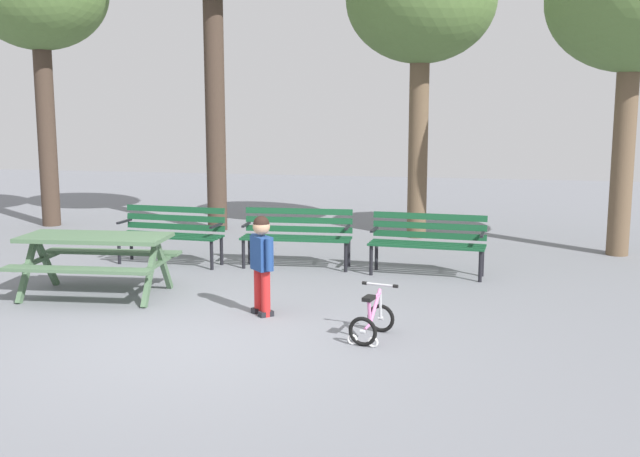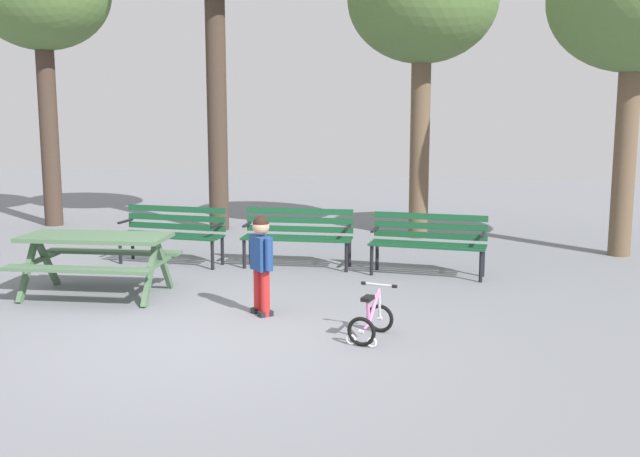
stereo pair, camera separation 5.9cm
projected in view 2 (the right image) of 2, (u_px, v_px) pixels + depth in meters
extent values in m
plane|color=slate|center=(196.00, 339.00, 7.71)|extent=(36.00, 36.00, 0.00)
cube|color=#4C6B4C|center=(95.00, 237.00, 9.38)|extent=(1.86, 0.91, 0.05)
cube|color=#4C6B4C|center=(77.00, 270.00, 8.89)|extent=(1.81, 0.39, 0.04)
cube|color=#4C6B4C|center=(114.00, 252.00, 9.96)|extent=(1.81, 0.39, 0.04)
cube|color=#4C6B4C|center=(28.00, 270.00, 9.29)|extent=(0.11, 0.57, 0.76)
cube|color=#4C6B4C|center=(47.00, 262.00, 9.78)|extent=(0.11, 0.57, 0.76)
cube|color=#4C6B4C|center=(37.00, 261.00, 9.53)|extent=(0.17, 1.10, 0.04)
cube|color=#4C6B4C|center=(150.00, 274.00, 9.10)|extent=(0.11, 0.57, 0.76)
cube|color=#4C6B4C|center=(164.00, 265.00, 9.59)|extent=(0.11, 0.57, 0.76)
cube|color=#4C6B4C|center=(157.00, 264.00, 9.33)|extent=(0.17, 1.10, 0.04)
cube|color=#144728|center=(176.00, 234.00, 11.43)|extent=(1.60, 0.18, 0.03)
cube|color=#144728|center=(172.00, 235.00, 11.32)|extent=(1.60, 0.18, 0.03)
cube|color=#144728|center=(168.00, 236.00, 11.20)|extent=(1.60, 0.18, 0.03)
cube|color=#144728|center=(164.00, 237.00, 11.09)|extent=(1.60, 0.18, 0.03)
cube|color=#144728|center=(177.00, 227.00, 11.45)|extent=(1.60, 0.15, 0.09)
cube|color=#144728|center=(176.00, 218.00, 11.43)|extent=(1.60, 0.15, 0.09)
cube|color=#144728|center=(176.00, 209.00, 11.41)|extent=(1.60, 0.15, 0.09)
cylinder|color=black|center=(212.00, 255.00, 10.94)|extent=(0.05, 0.05, 0.44)
cylinder|color=black|center=(222.00, 250.00, 11.28)|extent=(0.05, 0.05, 0.44)
cube|color=black|center=(217.00, 226.00, 11.04)|extent=(0.07, 0.40, 0.03)
cylinder|color=black|center=(120.00, 249.00, 11.35)|extent=(0.05, 0.05, 0.44)
cylinder|color=black|center=(133.00, 245.00, 11.69)|extent=(0.05, 0.05, 0.44)
cube|color=black|center=(125.00, 221.00, 11.46)|extent=(0.07, 0.40, 0.03)
cube|color=#144728|center=(299.00, 236.00, 11.20)|extent=(1.60, 0.15, 0.03)
cube|color=#144728|center=(298.00, 238.00, 11.09)|extent=(1.60, 0.15, 0.03)
cube|color=#144728|center=(296.00, 239.00, 10.97)|extent=(1.60, 0.15, 0.03)
cube|color=#144728|center=(294.00, 240.00, 10.85)|extent=(1.60, 0.15, 0.03)
cube|color=#144728|center=(300.00, 229.00, 11.23)|extent=(1.60, 0.12, 0.09)
cube|color=#144728|center=(300.00, 220.00, 11.20)|extent=(1.60, 0.12, 0.09)
cube|color=#144728|center=(300.00, 211.00, 11.18)|extent=(1.60, 0.12, 0.09)
cylinder|color=black|center=(346.00, 257.00, 10.79)|extent=(0.05, 0.05, 0.44)
cylinder|color=black|center=(349.00, 252.00, 11.14)|extent=(0.05, 0.05, 0.44)
cube|color=black|center=(348.00, 227.00, 10.90)|extent=(0.06, 0.40, 0.03)
cylinder|color=black|center=(244.00, 254.00, 11.03)|extent=(0.05, 0.05, 0.44)
cylinder|color=black|center=(250.00, 249.00, 11.38)|extent=(0.05, 0.05, 0.44)
cube|color=black|center=(247.00, 225.00, 11.14)|extent=(0.06, 0.40, 0.03)
cube|color=#144728|center=(429.00, 243.00, 10.66)|extent=(1.60, 0.19, 0.03)
cube|color=#144728|center=(428.00, 244.00, 10.54)|extent=(1.60, 0.19, 0.03)
cube|color=#144728|center=(427.00, 246.00, 10.43)|extent=(1.60, 0.19, 0.03)
cube|color=#144728|center=(425.00, 247.00, 10.32)|extent=(1.60, 0.19, 0.03)
cube|color=#144728|center=(430.00, 235.00, 10.68)|extent=(1.60, 0.16, 0.09)
cube|color=#144728|center=(430.00, 226.00, 10.66)|extent=(1.60, 0.16, 0.09)
cube|color=#144728|center=(430.00, 217.00, 10.64)|extent=(1.60, 0.16, 0.09)
cylinder|color=black|center=(481.00, 266.00, 10.16)|extent=(0.05, 0.05, 0.44)
cylinder|color=black|center=(483.00, 261.00, 10.50)|extent=(0.05, 0.05, 0.44)
cube|color=black|center=(483.00, 235.00, 10.27)|extent=(0.07, 0.40, 0.03)
cylinder|color=black|center=(372.00, 260.00, 10.58)|extent=(0.05, 0.05, 0.44)
cylinder|color=black|center=(377.00, 255.00, 10.92)|extent=(0.05, 0.05, 0.44)
cube|color=black|center=(375.00, 230.00, 10.69)|extent=(0.07, 0.40, 0.03)
cylinder|color=red|center=(265.00, 294.00, 8.51)|extent=(0.10, 0.10, 0.52)
cube|color=black|center=(266.00, 314.00, 8.55)|extent=(0.18, 0.18, 0.06)
cylinder|color=red|center=(258.00, 291.00, 8.66)|extent=(0.10, 0.10, 0.52)
cube|color=black|center=(258.00, 310.00, 8.70)|extent=(0.18, 0.18, 0.06)
cube|color=navy|center=(261.00, 253.00, 8.51)|extent=(0.30, 0.31, 0.38)
sphere|color=tan|center=(261.00, 226.00, 8.46)|extent=(0.19, 0.19, 0.19)
sphere|color=black|center=(261.00, 224.00, 8.46)|extent=(0.18, 0.18, 0.18)
cylinder|color=navy|center=(268.00, 255.00, 8.36)|extent=(0.08, 0.08, 0.36)
cylinder|color=navy|center=(254.00, 249.00, 8.66)|extent=(0.08, 0.08, 0.36)
torus|color=black|center=(380.00, 318.00, 7.93)|extent=(0.30, 0.10, 0.30)
cylinder|color=silver|center=(380.00, 318.00, 7.93)|extent=(0.06, 0.05, 0.04)
torus|color=black|center=(361.00, 332.00, 7.47)|extent=(0.30, 0.10, 0.30)
cylinder|color=silver|center=(361.00, 332.00, 7.47)|extent=(0.06, 0.05, 0.04)
torus|color=white|center=(351.00, 339.00, 7.53)|extent=(0.11, 0.05, 0.11)
torus|color=white|center=(372.00, 342.00, 7.44)|extent=(0.11, 0.05, 0.11)
cylinder|color=pink|center=(374.00, 307.00, 7.75)|extent=(0.10, 0.31, 0.32)
cylinder|color=pink|center=(368.00, 312.00, 7.61)|extent=(0.05, 0.08, 0.27)
cylinder|color=pink|center=(365.00, 328.00, 7.56)|extent=(0.07, 0.20, 0.05)
cylinder|color=silver|center=(379.00, 304.00, 7.89)|extent=(0.05, 0.08, 0.32)
cylinder|color=pink|center=(373.00, 298.00, 7.71)|extent=(0.10, 0.32, 0.05)
cube|color=black|center=(368.00, 298.00, 7.56)|extent=(0.13, 0.19, 0.04)
cylinder|color=silver|center=(379.00, 285.00, 7.84)|extent=(0.34, 0.10, 0.02)
cylinder|color=black|center=(364.00, 283.00, 7.91)|extent=(0.06, 0.05, 0.04)
cylinder|color=black|center=(395.00, 286.00, 7.77)|extent=(0.06, 0.05, 0.04)
cylinder|color=#423328|center=(49.00, 134.00, 14.75)|extent=(0.35, 0.35, 3.58)
cylinder|color=#423328|center=(217.00, 111.00, 14.15)|extent=(0.37, 0.37, 4.50)
cylinder|color=brown|center=(420.00, 146.00, 13.42)|extent=(0.35, 0.35, 3.26)
cylinder|color=brown|center=(625.00, 159.00, 11.79)|extent=(0.34, 0.34, 3.04)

